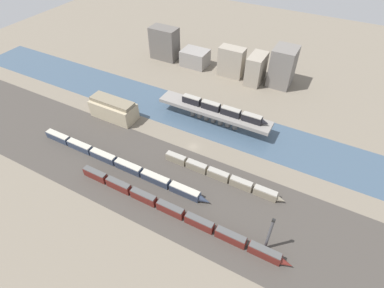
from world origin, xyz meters
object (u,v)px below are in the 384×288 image
train_yard_near (173,210)px  train_yard_mid (119,163)px  warehouse_building (114,109)px  signal_tower (269,235)px  train_yard_far (221,176)px  train_on_bridge (223,110)px

train_yard_near → train_yard_mid: bearing=163.3°
train_yard_mid → warehouse_building: bearing=131.7°
train_yard_near → signal_tower: (33.96, 2.84, 6.35)m
train_yard_far → signal_tower: (25.64, -20.82, 6.52)m
train_yard_mid → train_yard_far: size_ratio=1.62×
train_on_bridge → warehouse_building: train_on_bridge is taller
signal_tower → train_yard_near: bearing=-175.2°
train_yard_near → train_yard_mid: train_yard_near is taller
train_on_bridge → signal_tower: (39.62, -53.69, -0.62)m
train_yard_near → signal_tower: signal_tower is taller
train_yard_far → signal_tower: 33.67m
warehouse_building → signal_tower: (90.21, -33.45, 3.41)m
train_on_bridge → train_yard_near: size_ratio=0.51×
train_yard_near → signal_tower: bearing=4.8°
train_yard_mid → warehouse_building: 35.58m
train_yard_far → train_yard_mid: bearing=-161.4°
train_yard_far → warehouse_building: bearing=168.9°
warehouse_building → train_on_bridge: bearing=21.8°
train_yard_mid → train_yard_far: 43.26m
train_yard_far → train_yard_near: bearing=-109.4°
train_on_bridge → warehouse_building: size_ratio=1.89×
warehouse_building → train_yard_far: bearing=-11.1°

